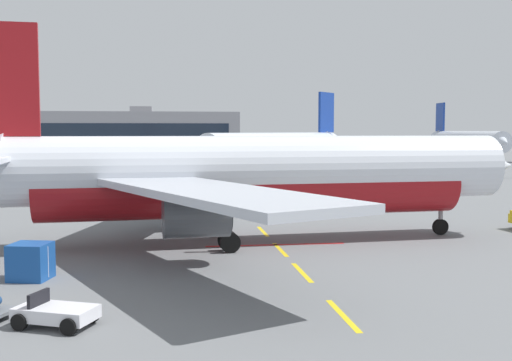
% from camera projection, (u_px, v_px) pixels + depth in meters
% --- Properties ---
extents(ground, '(400.00, 400.00, 0.00)m').
position_uv_depth(ground, '(482.00, 203.00, 56.86)').
color(ground, slate).
extents(apron_paint_markings, '(8.00, 95.21, 0.01)m').
position_uv_depth(apron_paint_markings, '(244.00, 212.00, 50.71)').
color(apron_paint_markings, yellow).
rests_on(apron_paint_markings, ground).
extents(airliner_foreground, '(34.82, 34.52, 12.20)m').
position_uv_depth(airliner_foreground, '(245.00, 175.00, 36.53)').
color(airliner_foreground, silver).
rests_on(airliner_foreground, ground).
extents(airliner_mid_left, '(28.46, 30.44, 12.30)m').
position_uv_depth(airliner_mid_left, '(280.00, 149.00, 85.29)').
color(airliner_mid_left, silver).
rests_on(airliner_mid_left, ground).
extents(airliner_far_center, '(35.82, 36.08, 12.65)m').
position_uv_depth(airliner_far_center, '(465.00, 143.00, 126.92)').
color(airliner_far_center, silver).
rests_on(airliner_far_center, ground).
extents(uld_cargo_container, '(1.93, 1.90, 1.60)m').
position_uv_depth(uld_cargo_container, '(31.00, 261.00, 27.58)').
color(uld_cargo_container, '#194C9E').
rests_on(uld_cargo_container, ground).
extents(terminal_satellite, '(76.09, 18.82, 13.20)m').
position_uv_depth(terminal_satellite, '(100.00, 133.00, 174.64)').
color(terminal_satellite, gray).
rests_on(terminal_satellite, ground).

